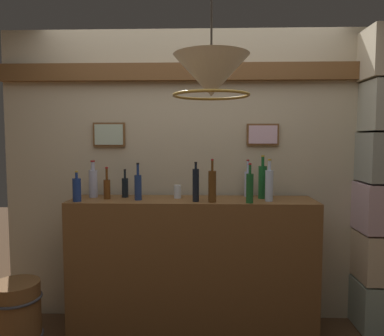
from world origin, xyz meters
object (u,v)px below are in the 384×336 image
(pendant_lamp, at_px, (211,77))
(liquor_bottle_whiskey, at_px, (125,187))
(liquor_bottle_amaro, at_px, (212,186))
(liquor_bottle_sherry, at_px, (269,185))
(liquor_bottle_brandy, at_px, (263,181))
(liquor_bottle_bourbon, at_px, (77,189))
(wooden_barrel, at_px, (17,317))
(liquor_bottle_rye, at_px, (250,187))
(liquor_bottle_scotch, at_px, (107,188))
(liquor_bottle_vermouth, at_px, (248,183))
(liquor_bottle_rum, at_px, (93,182))
(liquor_bottle_gin, at_px, (138,186))
(glass_tumbler_rocks, at_px, (178,192))
(liquor_bottle_vodka, at_px, (196,185))

(pendant_lamp, bearing_deg, liquor_bottle_whiskey, 127.13)
(liquor_bottle_amaro, relative_size, liquor_bottle_sherry, 1.01)
(liquor_bottle_amaro, bearing_deg, pendant_lamp, -91.95)
(liquor_bottle_brandy, xyz_separation_m, liquor_bottle_bourbon, (-1.42, -0.18, -0.04))
(liquor_bottle_sherry, relative_size, pendant_lamp, 0.53)
(liquor_bottle_bourbon, xyz_separation_m, wooden_barrel, (-0.39, -0.20, -0.91))
(liquor_bottle_rye, relative_size, liquor_bottle_bourbon, 1.27)
(liquor_bottle_rye, relative_size, wooden_barrel, 0.57)
(liquor_bottle_scotch, xyz_separation_m, liquor_bottle_vermouth, (1.12, 0.15, 0.03))
(liquor_bottle_sherry, bearing_deg, liquor_bottle_brandy, 104.32)
(liquor_bottle_brandy, xyz_separation_m, liquor_bottle_whiskey, (-1.10, 0.02, -0.05))
(liquor_bottle_vermouth, bearing_deg, liquor_bottle_rum, -176.58)
(liquor_bottle_rum, distance_m, liquor_bottle_rye, 1.25)
(liquor_bottle_gin, xyz_separation_m, glass_tumbler_rocks, (0.30, 0.10, -0.05))
(liquor_bottle_sherry, xyz_separation_m, wooden_barrel, (-1.85, -0.26, -0.94))
(liquor_bottle_sherry, height_order, liquor_bottle_rye, liquor_bottle_sherry)
(liquor_bottle_vodka, relative_size, glass_tumbler_rocks, 2.86)
(liquor_bottle_gin, relative_size, pendant_lamp, 0.47)
(liquor_bottle_amaro, bearing_deg, liquor_bottle_brandy, 24.45)
(liquor_bottle_bourbon, distance_m, liquor_bottle_vodka, 0.90)
(pendant_lamp, bearing_deg, liquor_bottle_sherry, 58.64)
(wooden_barrel, bearing_deg, liquor_bottle_scotch, 28.97)
(pendant_lamp, relative_size, wooden_barrel, 1.19)
(liquor_bottle_rye, bearing_deg, liquor_bottle_sherry, 28.93)
(liquor_bottle_vermouth, relative_size, glass_tumbler_rocks, 2.90)
(liquor_bottle_rye, height_order, liquor_bottle_vermouth, liquor_bottle_vermouth)
(liquor_bottle_gin, bearing_deg, glass_tumbler_rocks, 18.53)
(liquor_bottle_amaro, relative_size, glass_tumbler_rocks, 3.09)
(liquor_bottle_scotch, height_order, liquor_bottle_brandy, liquor_bottle_brandy)
(liquor_bottle_whiskey, height_order, wooden_barrel, liquor_bottle_whiskey)
(liquor_bottle_vodka, xyz_separation_m, liquor_bottle_vermouth, (0.42, 0.25, -0.02))
(liquor_bottle_rum, height_order, liquor_bottle_brandy, liquor_bottle_brandy)
(liquor_bottle_scotch, bearing_deg, wooden_barrel, -151.03)
(liquor_bottle_sherry, bearing_deg, liquor_bottle_vodka, -175.99)
(liquor_bottle_sherry, bearing_deg, wooden_barrel, -171.85)
(liquor_bottle_rum, xyz_separation_m, liquor_bottle_bourbon, (-0.06, -0.20, -0.03))
(liquor_bottle_brandy, relative_size, liquor_bottle_sherry, 1.07)
(liquor_bottle_amaro, distance_m, liquor_bottle_bourbon, 1.02)
(liquor_bottle_whiskey, distance_m, wooden_barrel, 1.22)
(liquor_bottle_bourbon, height_order, pendant_lamp, pendant_lamp)
(liquor_bottle_rye, bearing_deg, liquor_bottle_rum, 169.55)
(liquor_bottle_gin, height_order, liquor_bottle_sherry, liquor_bottle_sherry)
(liquor_bottle_brandy, distance_m, liquor_bottle_sherry, 0.13)
(liquor_bottle_scotch, xyz_separation_m, liquor_bottle_vodka, (0.70, -0.10, 0.04))
(liquor_bottle_sherry, xyz_separation_m, liquor_bottle_vodka, (-0.56, -0.04, 0.00))
(liquor_bottle_rum, xyz_separation_m, pendant_lamp, (0.93, -0.89, 0.69))
(liquor_bottle_bourbon, bearing_deg, liquor_bottle_vermouth, 11.90)
(liquor_bottle_brandy, xyz_separation_m, wooden_barrel, (-1.82, -0.39, -0.95))
(liquor_bottle_rum, distance_m, liquor_bottle_amaro, 0.98)
(wooden_barrel, bearing_deg, liquor_bottle_rye, 6.00)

